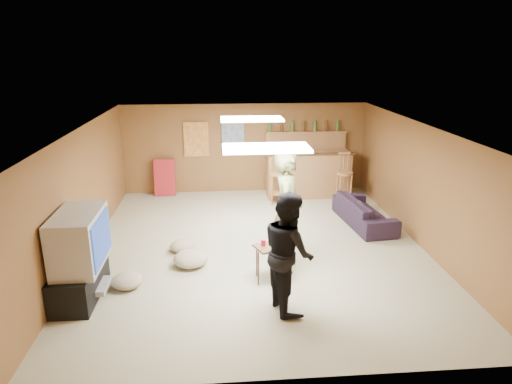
{
  "coord_description": "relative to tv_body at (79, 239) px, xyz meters",
  "views": [
    {
      "loc": [
        -0.65,
        -7.63,
        3.49
      ],
      "look_at": [
        0.0,
        0.2,
        1.0
      ],
      "focal_mm": 32.0,
      "sensor_mm": 36.0,
      "label": 1
    }
  ],
  "objects": [
    {
      "name": "wall_left",
      "position": [
        -0.35,
        1.5,
        0.2
      ],
      "size": [
        0.02,
        7.0,
        2.2
      ],
      "primitive_type": "cube",
      "color": "brown",
      "rests_on": "ground"
    },
    {
      "name": "bar_backing",
      "position": [
        4.15,
        4.92,
        0.3
      ],
      "size": [
        2.0,
        0.14,
        0.6
      ],
      "primitive_type": "cube",
      "color": "#9B6438",
      "rests_on": "bar_counter"
    },
    {
      "name": "wall_back",
      "position": [
        2.65,
        5.0,
        0.2
      ],
      "size": [
        6.0,
        0.02,
        2.2
      ],
      "primitive_type": "cube",
      "color": "brown",
      "rests_on": "ground"
    },
    {
      "name": "folding_chair_stack",
      "position": [
        0.65,
        4.8,
        -0.45
      ],
      "size": [
        0.5,
        0.26,
        0.91
      ],
      "primitive_type": "cube",
      "rotation": [
        -0.14,
        0.0,
        0.0
      ],
      "color": "red",
      "rests_on": "ground"
    },
    {
      "name": "bar_stool_right",
      "position": [
        4.89,
        3.85,
        -0.35
      ],
      "size": [
        0.36,
        0.36,
        1.11
      ],
      "primitive_type": null,
      "rotation": [
        0.0,
        0.0,
        0.02
      ],
      "color": "#9B6438",
      "rests_on": "ground"
    },
    {
      "name": "bottle_row",
      "position": [
        4.09,
        4.88,
        0.75
      ],
      "size": [
        1.76,
        0.08,
        0.26
      ],
      "primitive_type": null,
      "color": "#3F7233",
      "rests_on": "bar_shelf"
    },
    {
      "name": "cup_red_near",
      "position": [
        2.65,
        0.27,
        -0.26
      ],
      "size": [
        0.08,
        0.08,
        0.1
      ],
      "primitive_type": "cylinder",
      "rotation": [
        0.0,
        0.0,
        -0.15
      ],
      "color": "#B60C31",
      "rests_on": "tray_table"
    },
    {
      "name": "cup_red_far",
      "position": [
        2.83,
        0.16,
        -0.26
      ],
      "size": [
        0.1,
        0.1,
        0.11
      ],
      "primitive_type": "cylinder",
      "rotation": [
        0.0,
        0.0,
        -0.3
      ],
      "color": "#B60C31",
      "rests_on": "tray_table"
    },
    {
      "name": "person_olive",
      "position": [
        3.07,
        0.64,
        0.1
      ],
      "size": [
        0.62,
        0.81,
        2.0
      ],
      "primitive_type": "imported",
      "rotation": [
        0.0,
        0.0,
        1.37
      ],
      "color": "brown",
      "rests_on": "ground"
    },
    {
      "name": "ceiling_panel_front",
      "position": [
        2.65,
        0.0,
        1.27
      ],
      "size": [
        1.2,
        0.6,
        0.04
      ],
      "primitive_type": "cube",
      "color": "white",
      "rests_on": "ceiling"
    },
    {
      "name": "dvd_box",
      "position": [
        0.15,
        0.0,
        -0.75
      ],
      "size": [
        0.35,
        0.5,
        0.08
      ],
      "primitive_type": "cube",
      "color": "#B2B2B7",
      "rests_on": "tv_stand"
    },
    {
      "name": "bar_counter",
      "position": [
        4.15,
        4.45,
        -0.35
      ],
      "size": [
        2.0,
        0.6,
        1.1
      ],
      "primitive_type": "cube",
      "color": "#9B6438",
      "rests_on": "ground"
    },
    {
      "name": "cup_blue",
      "position": [
        2.88,
        0.34,
        -0.25
      ],
      "size": [
        0.11,
        0.11,
        0.12
      ],
      "primitive_type": "cylinder",
      "rotation": [
        0.0,
        0.0,
        0.42
      ],
      "color": "navy",
      "rests_on": "tray_table"
    },
    {
      "name": "wall_front",
      "position": [
        2.65,
        -2.0,
        0.2
      ],
      "size": [
        6.0,
        0.02,
        2.2
      ],
      "primitive_type": "cube",
      "color": "brown",
      "rests_on": "ground"
    },
    {
      "name": "poster_right",
      "position": [
        2.35,
        4.96,
        0.45
      ],
      "size": [
        0.55,
        0.03,
        0.8
      ],
      "primitive_type": "cube",
      "color": "#334C99",
      "rests_on": "wall_back"
    },
    {
      "name": "person_black",
      "position": [
        2.91,
        -0.53,
        -0.06
      ],
      "size": [
        0.81,
        0.94,
        1.69
      ],
      "primitive_type": "imported",
      "rotation": [
        0.0,
        0.0,
        1.8
      ],
      "color": "black",
      "rests_on": "ground"
    },
    {
      "name": "tray_table",
      "position": [
        2.75,
        0.25,
        -0.61
      ],
      "size": [
        0.55,
        0.51,
        0.59
      ],
      "primitive_type": "cube",
      "rotation": [
        0.0,
        0.0,
        0.39
      ],
      "color": "#422815",
      "rests_on": "ground"
    },
    {
      "name": "ceiling",
      "position": [
        2.65,
        1.5,
        1.3
      ],
      "size": [
        6.0,
        7.0,
        0.02
      ],
      "primitive_type": "cube",
      "color": "silver",
      "rests_on": "ground"
    },
    {
      "name": "bar_shelf",
      "position": [
        4.15,
        4.9,
        0.6
      ],
      "size": [
        2.0,
        0.18,
        0.05
      ],
      "primitive_type": "cube",
      "color": "#9B6438",
      "rests_on": "bar_backing"
    },
    {
      "name": "ceiling_panel_back",
      "position": [
        2.65,
        2.7,
        1.27
      ],
      "size": [
        1.2,
        0.6,
        0.04
      ],
      "primitive_type": "cube",
      "color": "white",
      "rests_on": "ceiling"
    },
    {
      "name": "sofa",
      "position": [
        4.95,
        2.49,
        -0.63
      ],
      "size": [
        0.91,
        1.9,
        0.53
      ],
      "primitive_type": "imported",
      "rotation": [
        0.0,
        0.0,
        1.68
      ],
      "color": "black",
      "rests_on": "ground"
    },
    {
      "name": "bar_lip",
      "position": [
        4.15,
        4.2,
        0.2
      ],
      "size": [
        2.1,
        0.12,
        0.05
      ],
      "primitive_type": "cube",
      "color": "#422815",
      "rests_on": "bar_counter"
    },
    {
      "name": "poster_left",
      "position": [
        1.45,
        4.96,
        0.45
      ],
      "size": [
        0.6,
        0.03,
        0.85
      ],
      "primitive_type": "cube",
      "color": "#BF3F26",
      "rests_on": "wall_back"
    },
    {
      "name": "cushion_mid",
      "position": [
        1.31,
        1.45,
        -0.8
      ],
      "size": [
        0.55,
        0.55,
        0.2
      ],
      "primitive_type": "ellipsoid",
      "rotation": [
        0.0,
        0.0,
        -0.27
      ],
      "color": "tan",
      "rests_on": "ground"
    },
    {
      "name": "cushion_far",
      "position": [
        0.56,
        0.22,
        -0.79
      ],
      "size": [
        0.64,
        0.64,
        0.22
      ],
      "primitive_type": "ellipsoid",
      "rotation": [
        0.0,
        0.0,
        0.43
      ],
      "color": "tan",
      "rests_on": "ground"
    },
    {
      "name": "tv_screen",
      "position": [
        0.31,
        0.0,
        0.0
      ],
      "size": [
        0.02,
        0.95,
        0.65
      ],
      "primitive_type": "cube",
      "color": "navy",
      "rests_on": "tv_body"
    },
    {
      "name": "tv_body",
      "position": [
        0.0,
        0.0,
        0.0
      ],
      "size": [
        0.6,
        1.1,
        0.8
      ],
      "primitive_type": "cube",
      "color": "#B2B2B7",
      "rests_on": "tv_stand"
    },
    {
      "name": "bar_stool_left",
      "position": [
        3.32,
        3.94,
        -0.26
      ],
      "size": [
        0.46,
        0.46,
        1.28
      ],
      "primitive_type": null,
      "rotation": [
        0.0,
        0.0,
        0.16
      ],
      "color": "#9B6438",
      "rests_on": "ground"
    },
    {
      "name": "cushion_near_tv",
      "position": [
        1.48,
        0.86,
        -0.77
      ],
      "size": [
        0.62,
        0.62,
        0.26
      ],
      "primitive_type": "ellipsoid",
      "rotation": [
        0.0,
        0.0,
        0.09
      ],
      "color": "tan",
      "rests_on": "ground"
    },
    {
      "name": "wall_right",
      "position": [
        5.65,
        1.5,
        0.2
      ],
      "size": [
        0.02,
        7.0,
        2.2
      ],
      "primitive_type": "cube",
      "color": "brown",
      "rests_on": "ground"
    },
    {
      "name": "ground",
      "position": [
        2.65,
        1.5,
        -0.9
      ],
      "size": [
        7.0,
        7.0,
        0.0
      ],
      "primitive_type": "plane",
      "color": "tan",
      "rests_on": "ground"
    },
    {
      "name": "tv_stand",
      "position": [
        -0.07,
        0.0,
        -0.65
      ],
      "size": [
        0.55,
        1.3,
        0.5
      ],
      "primitive_type": "cube",
      "color": "black",
      "rests_on": "ground"
    }
  ]
}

